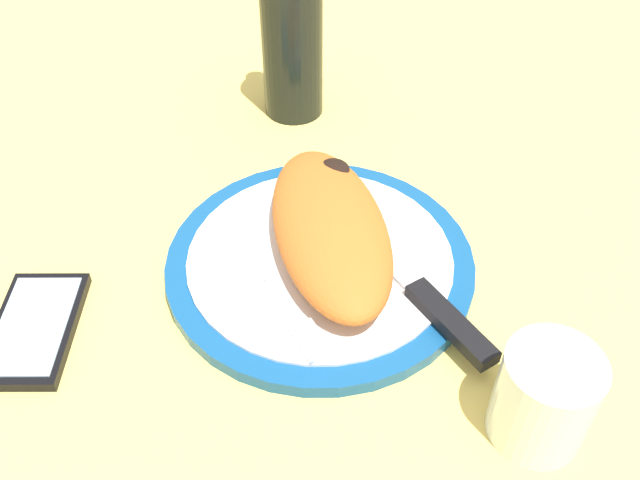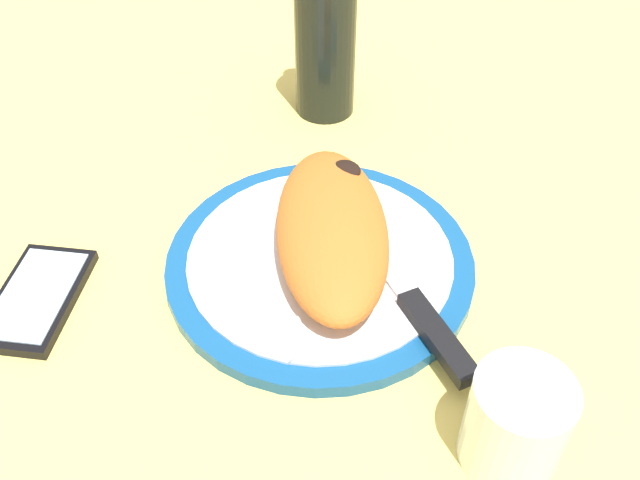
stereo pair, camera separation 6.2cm
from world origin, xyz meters
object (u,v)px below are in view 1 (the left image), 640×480
(smartphone, at_px, (35,332))
(water_glass, at_px, (542,402))
(fork, at_px, (283,299))
(wine_bottle, at_px, (292,32))
(plate, at_px, (320,262))
(knife, at_px, (429,302))
(calzone, at_px, (330,228))

(smartphone, xyz_separation_m, water_glass, (0.20, 0.36, 0.03))
(fork, xyz_separation_m, water_glass, (0.17, 0.15, 0.02))
(fork, relative_size, smartphone, 1.31)
(water_glass, bearing_deg, wine_bottle, -173.38)
(plate, bearing_deg, knife, 39.78)
(knife, bearing_deg, wine_bottle, -176.52)
(knife, distance_m, smartphone, 0.33)
(plate, relative_size, smartphone, 2.11)
(water_glass, bearing_deg, fork, -137.76)
(calzone, height_order, knife, calzone)
(fork, distance_m, smartphone, 0.21)
(knife, distance_m, water_glass, 0.13)
(plate, height_order, knife, knife)
(plate, relative_size, calzone, 1.20)
(plate, xyz_separation_m, smartphone, (0.00, -0.25, -0.00))
(plate, height_order, fork, fork)
(wine_bottle, bearing_deg, plate, -10.62)
(fork, bearing_deg, wine_bottle, 162.57)
(calzone, height_order, smartphone, calzone)
(calzone, bearing_deg, plate, -56.14)
(smartphone, height_order, wine_bottle, wine_bottle)
(calzone, bearing_deg, smartphone, -87.41)
(knife, height_order, smartphone, knife)
(knife, height_order, wine_bottle, wine_bottle)
(calzone, height_order, water_glass, water_glass)
(smartphone, bearing_deg, plate, 90.86)
(knife, xyz_separation_m, water_glass, (0.12, 0.03, 0.01))
(smartphone, relative_size, wine_bottle, 0.52)
(smartphone, bearing_deg, water_glass, 60.30)
(fork, height_order, smartphone, fork)
(plate, relative_size, wine_bottle, 1.11)
(knife, relative_size, wine_bottle, 0.85)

